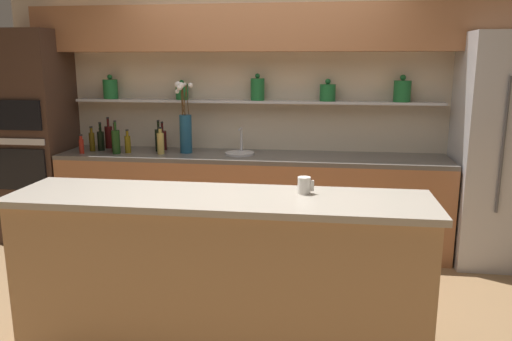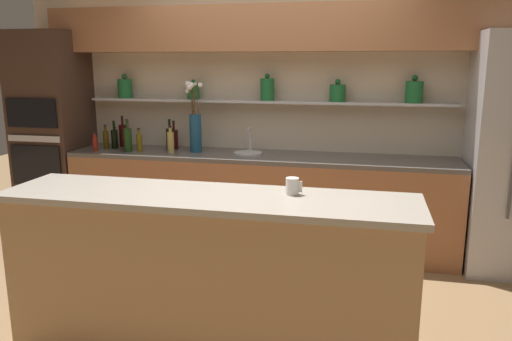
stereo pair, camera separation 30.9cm
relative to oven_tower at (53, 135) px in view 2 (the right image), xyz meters
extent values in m
plane|color=olive|center=(2.28, -1.24, -1.05)|extent=(12.00, 12.00, 0.00)
cube|color=beige|center=(2.28, 0.36, 0.25)|extent=(5.20, 0.10, 2.60)
cube|color=#B7B7BC|center=(2.19, 0.22, 0.36)|extent=(3.60, 0.18, 0.02)
cylinder|color=#19602D|center=(0.73, 0.21, 0.47)|extent=(0.14, 0.14, 0.19)
sphere|color=#19602D|center=(0.73, 0.21, 0.59)|extent=(0.05, 0.05, 0.05)
cylinder|color=#19602D|center=(1.47, 0.21, 0.45)|extent=(0.12, 0.12, 0.15)
sphere|color=#19602D|center=(1.47, 0.21, 0.55)|extent=(0.04, 0.04, 0.04)
cylinder|color=#19602D|center=(2.23, 0.21, 0.48)|extent=(0.13, 0.13, 0.21)
sphere|color=#19602D|center=(2.23, 0.21, 0.61)|extent=(0.05, 0.05, 0.05)
cylinder|color=#19602D|center=(2.90, 0.21, 0.45)|extent=(0.15, 0.15, 0.16)
sphere|color=#19602D|center=(2.90, 0.21, 0.56)|extent=(0.05, 0.05, 0.05)
cylinder|color=#19602D|center=(3.59, 0.21, 0.47)|extent=(0.16, 0.16, 0.20)
sphere|color=#19602D|center=(3.59, 0.21, 0.60)|extent=(0.06, 0.06, 0.06)
cube|color=#99603D|center=(2.28, 0.14, 1.04)|extent=(4.42, 0.34, 0.42)
cube|color=#99603D|center=(2.19, 0.00, -0.61)|extent=(3.70, 0.62, 0.88)
cube|color=#56514C|center=(2.19, 0.00, -0.15)|extent=(3.70, 0.62, 0.04)
cube|color=tan|center=(2.28, -1.84, -0.56)|extent=(2.44, 0.55, 0.98)
cube|color=#ADA393|center=(2.28, -1.84, -0.05)|extent=(2.50, 0.61, 0.04)
cube|color=#3D281E|center=(0.00, 0.00, 0.00)|extent=(0.64, 0.62, 2.09)
cube|color=black|center=(0.00, -0.32, -0.27)|extent=(0.54, 0.02, 0.40)
cube|color=black|center=(0.00, -0.32, 0.25)|extent=(0.54, 0.02, 0.28)
cube|color=#B7B7BC|center=(0.00, -0.32, 0.00)|extent=(0.57, 0.02, 0.06)
cylinder|color=navy|center=(1.56, 0.02, 0.06)|extent=(0.12, 0.12, 0.37)
cylinder|color=#4C3319|center=(1.55, 0.01, 0.38)|extent=(0.03, 0.01, 0.28)
sphere|color=silver|center=(1.54, -0.03, 0.53)|extent=(0.06, 0.06, 0.06)
cylinder|color=#4C3319|center=(1.53, 0.01, 0.36)|extent=(0.02, 0.04, 0.22)
sphere|color=silver|center=(1.49, 0.00, 0.47)|extent=(0.04, 0.04, 0.04)
cylinder|color=#4C3319|center=(1.55, 0.04, 0.39)|extent=(0.05, 0.02, 0.28)
sphere|color=silver|center=(1.54, 0.07, 0.53)|extent=(0.04, 0.04, 0.04)
cylinder|color=#4C3319|center=(1.53, 0.02, 0.39)|extent=(0.02, 0.08, 0.28)
sphere|color=silver|center=(1.49, 0.01, 0.53)|extent=(0.06, 0.06, 0.06)
cylinder|color=#4C3319|center=(1.58, 0.01, 0.38)|extent=(0.02, 0.05, 0.28)
sphere|color=silver|center=(1.62, 0.00, 0.53)|extent=(0.05, 0.05, 0.05)
cylinder|color=#4C3319|center=(1.54, 0.00, 0.38)|extent=(0.03, 0.02, 0.26)
sphere|color=silver|center=(1.52, -0.04, 0.51)|extent=(0.05, 0.05, 0.05)
cylinder|color=#B7B7BC|center=(2.09, 0.00, -0.12)|extent=(0.27, 0.27, 0.02)
cylinder|color=#B7B7BC|center=(2.09, 0.11, 0.00)|extent=(0.02, 0.02, 0.22)
cylinder|color=#B7B7BC|center=(2.09, 0.05, 0.11)|extent=(0.02, 0.12, 0.02)
cylinder|color=tan|center=(1.33, -0.08, -0.02)|extent=(0.07, 0.07, 0.20)
cylinder|color=tan|center=(1.33, -0.08, 0.10)|extent=(0.03, 0.03, 0.04)
cylinder|color=black|center=(1.33, -0.08, 0.13)|extent=(0.03, 0.03, 0.01)
cylinder|color=#380C0C|center=(0.85, -0.02, -0.03)|extent=(0.08, 0.08, 0.19)
cylinder|color=#380C0C|center=(0.85, -0.02, 0.11)|extent=(0.02, 0.02, 0.08)
cylinder|color=black|center=(0.85, -0.02, 0.16)|extent=(0.03, 0.03, 0.01)
cylinder|color=black|center=(1.27, 0.06, -0.02)|extent=(0.07, 0.07, 0.22)
cylinder|color=black|center=(1.27, 0.06, 0.13)|extent=(0.02, 0.02, 0.08)
cylinder|color=black|center=(1.27, 0.06, 0.18)|extent=(0.03, 0.03, 0.01)
cylinder|color=brown|center=(0.99, -0.06, -0.04)|extent=(0.06, 0.06, 0.16)
cylinder|color=brown|center=(0.99, -0.06, 0.06)|extent=(0.03, 0.03, 0.05)
cylinder|color=black|center=(0.99, -0.06, 0.10)|extent=(0.03, 0.03, 0.01)
cylinder|color=#380C0C|center=(1.28, 0.15, -0.03)|extent=(0.08, 0.08, 0.19)
cylinder|color=#380C0C|center=(1.28, 0.15, 0.11)|extent=(0.02, 0.02, 0.08)
cylinder|color=black|center=(1.28, 0.15, 0.15)|extent=(0.03, 0.03, 0.01)
cylinder|color=olive|center=(0.63, 0.12, -0.05)|extent=(0.06, 0.06, 0.15)
cylinder|color=olive|center=(0.63, 0.12, 0.05)|extent=(0.03, 0.03, 0.05)
cylinder|color=black|center=(0.63, 0.12, 0.08)|extent=(0.03, 0.03, 0.01)
cylinder|color=#380C0C|center=(0.70, 0.17, -0.01)|extent=(0.08, 0.08, 0.22)
cylinder|color=#380C0C|center=(0.70, 0.17, 0.14)|extent=(0.02, 0.02, 0.08)
cylinder|color=black|center=(0.70, 0.17, 0.19)|extent=(0.03, 0.03, 0.01)
cylinder|color=#193814|center=(0.90, -0.11, -0.01)|extent=(0.08, 0.08, 0.23)
cylinder|color=#193814|center=(0.90, -0.11, 0.14)|extent=(0.02, 0.02, 0.08)
cylinder|color=black|center=(0.90, -0.11, 0.19)|extent=(0.03, 0.03, 0.01)
cylinder|color=black|center=(0.68, 0.03, -0.03)|extent=(0.07, 0.07, 0.19)
cylinder|color=black|center=(0.68, 0.03, 0.10)|extent=(0.02, 0.02, 0.08)
cylinder|color=black|center=(0.68, 0.03, 0.15)|extent=(0.03, 0.03, 0.01)
cylinder|color=#47380A|center=(0.61, -0.01, -0.03)|extent=(0.05, 0.05, 0.18)
cylinder|color=#47380A|center=(0.61, -0.01, 0.08)|extent=(0.03, 0.03, 0.05)
cylinder|color=black|center=(0.61, -0.01, 0.11)|extent=(0.03, 0.03, 0.01)
cylinder|color=maroon|center=(0.57, -0.16, -0.06)|extent=(0.05, 0.05, 0.14)
cylinder|color=maroon|center=(0.57, -0.16, 0.03)|extent=(0.03, 0.03, 0.04)
cylinder|color=black|center=(0.57, -0.16, 0.05)|extent=(0.03, 0.03, 0.01)
cylinder|color=silver|center=(2.77, -1.73, 0.03)|extent=(0.08, 0.08, 0.10)
cube|color=silver|center=(2.82, -1.73, 0.03)|extent=(0.02, 0.01, 0.06)
camera|label=1|loc=(2.88, -4.62, 0.75)|focal=35.00mm
camera|label=2|loc=(3.19, -4.57, 0.75)|focal=35.00mm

